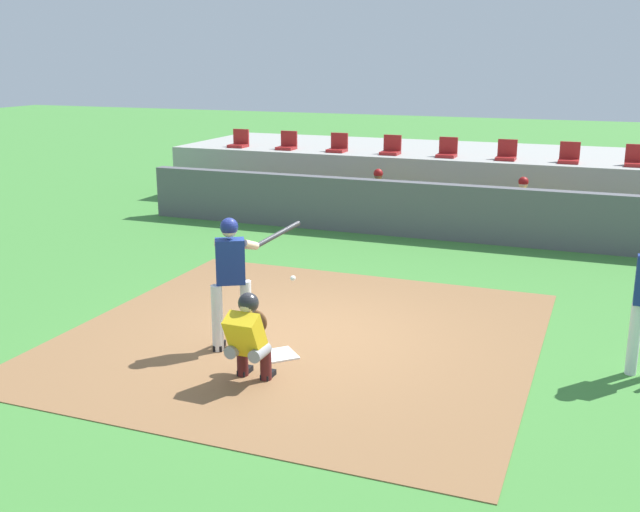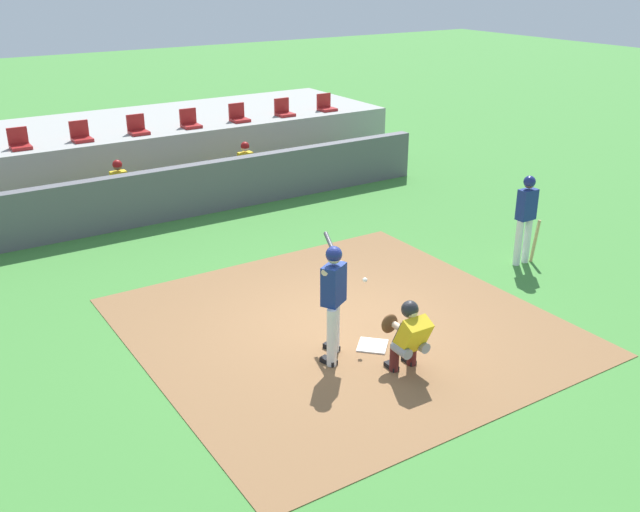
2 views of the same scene
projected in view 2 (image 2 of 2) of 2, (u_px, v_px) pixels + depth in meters
The scene contains 18 objects.
ground_plane at pixel (343, 326), 11.68m from camera, with size 80.00×80.00×0.00m, color #428438.
dirt_infield at pixel (343, 326), 11.68m from camera, with size 6.40×6.40×0.01m, color olive.
home_plate at pixel (372, 346), 11.05m from camera, with size 0.44×0.44×0.02m, color white.
batter_at_plate at pixel (333, 295), 10.38m from camera, with size 0.81×1.30×1.80m.
catcher_crouched at pixel (408, 334), 10.19m from camera, with size 0.49×1.53×1.13m.
on_deck_batter at pixel (526, 214), 13.74m from camera, with size 0.58×0.23×1.79m.
dugout_wall at pixel (184, 191), 16.51m from camera, with size 13.00×0.30×1.20m, color #59595E.
dugout_bench at pixel (169, 196), 17.43m from camera, with size 11.80×0.44×0.45m, color olive.
dugout_player_0 at pixel (121, 187), 16.54m from camera, with size 0.49×0.70×1.30m.
dugout_player_1 at pixel (248, 167), 18.18m from camera, with size 0.49×0.70×1.30m.
stands_platform at pixel (122, 148), 19.90m from camera, with size 15.00×4.40×1.40m, color #9E9E99.
stadium_seat_2 at pixel (20, 143), 16.95m from camera, with size 0.46×0.46×0.48m.
stadium_seat_3 at pixel (81, 135), 17.67m from camera, with size 0.46×0.46×0.48m.
stadium_seat_4 at pixel (138, 128), 18.39m from camera, with size 0.46×0.46×0.48m.
stadium_seat_5 at pixel (190, 122), 19.12m from camera, with size 0.46×0.46×0.48m.
stadium_seat_6 at pixel (239, 116), 19.84m from camera, with size 0.46×0.46×0.48m.
stadium_seat_7 at pixel (284, 111), 20.56m from camera, with size 0.46×0.46×0.48m.
stadium_seat_8 at pixel (326, 106), 21.28m from camera, with size 0.46×0.46×0.48m.
Camera 2 is at (-5.92, -8.52, 5.52)m, focal length 40.24 mm.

